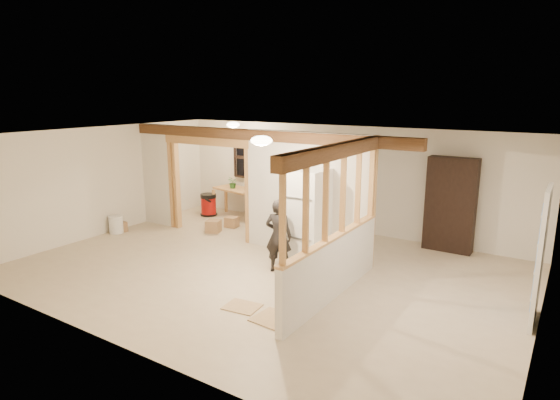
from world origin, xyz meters
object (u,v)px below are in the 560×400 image
Objects in this scene: refrigerator at (306,217)px; shop_vac at (209,205)px; work_table at (236,203)px; bookshelf at (450,205)px; woman at (278,236)px.

shop_vac is (-3.98, 1.71, -0.62)m from refrigerator.
work_table is 0.78m from shop_vac.
refrigerator is 1.51× the size of work_table.
shop_vac is at bearing -144.93° from work_table.
bookshelf reaches higher than shop_vac.
work_table is 2.04× the size of shop_vac.
refrigerator is 3.07× the size of shop_vac.
bookshelf is at bearing -141.34° from woman.
bookshelf reaches higher than woman.
refrigerator reaches higher than woman.
woman is 0.70× the size of bookshelf.
refrigerator is at bearing -20.02° from work_table.
woman is at bearing -104.94° from refrigerator.
woman is 1.12× the size of work_table.
bookshelf reaches higher than work_table.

